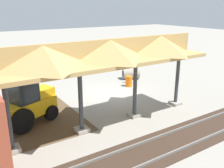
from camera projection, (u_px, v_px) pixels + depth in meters
name	position (u px, v px, depth m)	size (l,w,h in m)	color
ground_plane	(113.00, 94.00, 19.57)	(120.00, 120.00, 0.00)	gray
platform_canopy	(109.00, 53.00, 13.36)	(12.07, 3.20, 4.90)	#9E998E
rail_tracks	(193.00, 134.00, 13.28)	(60.00, 2.58, 0.15)	slate
stop_sign	(136.00, 66.00, 21.82)	(0.73, 0.26, 2.15)	gray
backhoe	(26.00, 104.00, 14.11)	(5.06, 2.96, 2.82)	#EAB214
concrete_pipe	(131.00, 73.00, 23.51)	(1.82, 1.60, 1.04)	#9E9384
traffic_barrel	(129.00, 81.00, 21.30)	(0.56, 0.56, 0.90)	orange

